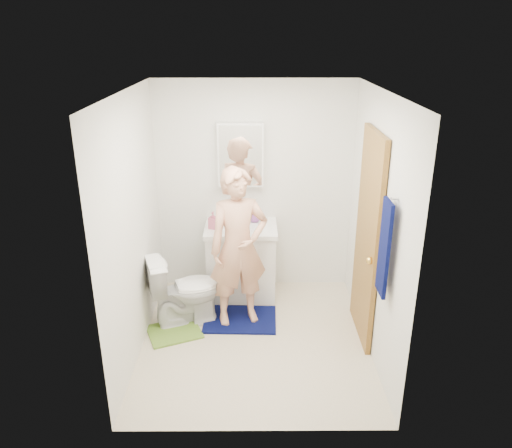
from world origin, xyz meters
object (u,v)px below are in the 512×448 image
(vanity_cabinet, at_px, (241,263))
(soap_dispenser, at_px, (213,220))
(toilet, at_px, (186,290))
(toothbrush_cup, at_px, (255,218))
(medicine_cabinet, at_px, (241,155))
(man, at_px, (239,248))
(towel, at_px, (384,248))

(vanity_cabinet, bearing_deg, soap_dispenser, -169.23)
(vanity_cabinet, xyz_separation_m, toilet, (-0.56, -0.57, -0.02))
(toilet, bearing_deg, toothbrush_cup, -65.10)
(medicine_cabinet, relative_size, man, 0.43)
(medicine_cabinet, bearing_deg, toilet, -125.01)
(toilet, distance_m, soap_dispenser, 0.81)
(soap_dispenser, bearing_deg, man, -60.33)
(medicine_cabinet, bearing_deg, toothbrush_cup, -32.58)
(vanity_cabinet, distance_m, soap_dispenser, 0.62)
(towel, xyz_separation_m, toothbrush_cup, (-1.03, 1.61, -0.35))
(towel, bearing_deg, soap_dispenser, 136.03)
(vanity_cabinet, distance_m, medicine_cabinet, 1.22)
(vanity_cabinet, relative_size, medicine_cabinet, 1.14)
(vanity_cabinet, height_order, toothbrush_cup, toothbrush_cup)
(towel, xyz_separation_m, soap_dispenser, (-1.48, 1.43, -0.30))
(soap_dispenser, bearing_deg, medicine_cabinet, 43.24)
(towel, distance_m, man, 1.56)
(soap_dispenser, bearing_deg, towel, -43.97)
(toothbrush_cup, xyz_separation_m, man, (-0.16, -0.69, -0.06))
(toilet, bearing_deg, man, -108.60)
(man, bearing_deg, medicine_cabinet, 72.76)
(soap_dispenser, xyz_separation_m, man, (0.29, -0.51, -0.10))
(medicine_cabinet, height_order, toothbrush_cup, medicine_cabinet)
(towel, height_order, toilet, towel)
(toothbrush_cup, bearing_deg, man, -103.20)
(towel, height_order, man, man)
(man, bearing_deg, toothbrush_cup, 60.41)
(medicine_cabinet, distance_m, soap_dispenser, 0.77)
(medicine_cabinet, relative_size, towel, 0.87)
(toilet, distance_m, man, 0.72)
(toothbrush_cup, distance_m, man, 0.71)
(towel, distance_m, toilet, 2.15)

